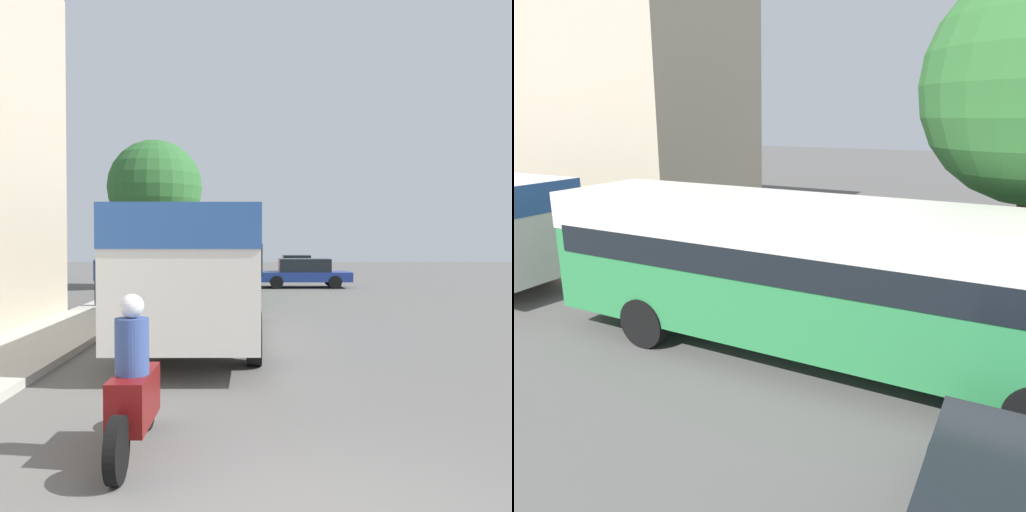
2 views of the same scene
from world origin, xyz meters
The scene contains 3 objects.
building_midblock centered at (-9.55, 8.76, 4.82)m, with size 6.70×9.18×9.64m.
bus_following centered at (-1.91, 20.74, 1.91)m, with size 2.55×11.17×2.92m.
pedestrian_near_curb centered at (-5.57, 14.62, 1.05)m, with size 0.36×0.36×1.75m.
Camera 2 is at (6.09, 23.66, 4.41)m, focal length 35.00 mm.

